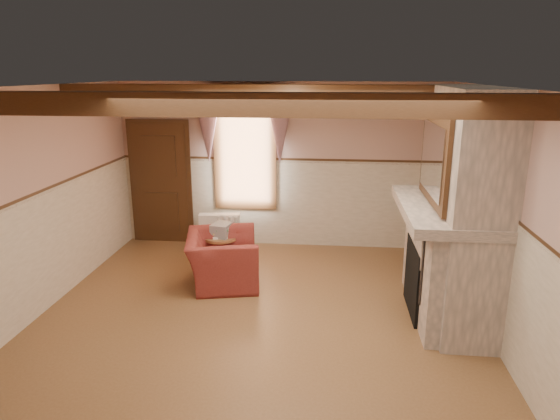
# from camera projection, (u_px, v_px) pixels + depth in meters

# --- Properties ---
(floor) EXTENTS (5.50, 6.00, 0.01)m
(floor) POSITION_uv_depth(u_px,v_px,m) (255.00, 326.00, 6.01)
(floor) COLOR brown
(floor) RESTS_ON ground
(ceiling) EXTENTS (5.50, 6.00, 0.01)m
(ceiling) POSITION_uv_depth(u_px,v_px,m) (251.00, 87.00, 5.25)
(ceiling) COLOR silver
(ceiling) RESTS_ON wall_back
(wall_back) EXTENTS (5.50, 0.02, 2.80)m
(wall_back) POSITION_uv_depth(u_px,v_px,m) (280.00, 166.00, 8.50)
(wall_back) COLOR tan
(wall_back) RESTS_ON floor
(wall_front) EXTENTS (5.50, 0.02, 2.80)m
(wall_front) POSITION_uv_depth(u_px,v_px,m) (169.00, 365.00, 2.76)
(wall_front) COLOR tan
(wall_front) RESTS_ON floor
(wall_left) EXTENTS (0.02, 6.00, 2.80)m
(wall_left) POSITION_uv_depth(u_px,v_px,m) (24.00, 208.00, 5.90)
(wall_left) COLOR tan
(wall_left) RESTS_ON floor
(wall_right) EXTENTS (0.02, 6.00, 2.80)m
(wall_right) POSITION_uv_depth(u_px,v_px,m) (506.00, 222.00, 5.36)
(wall_right) COLOR tan
(wall_right) RESTS_ON floor
(wainscot) EXTENTS (5.50, 6.00, 1.50)m
(wainscot) POSITION_uv_depth(u_px,v_px,m) (254.00, 268.00, 5.80)
(wainscot) COLOR beige
(wainscot) RESTS_ON floor
(chair_rail) EXTENTS (5.50, 6.00, 0.08)m
(chair_rail) POSITION_uv_depth(u_px,v_px,m) (253.00, 206.00, 5.60)
(chair_rail) COLOR black
(chair_rail) RESTS_ON wainscot
(firebox) EXTENTS (0.20, 0.95, 0.90)m
(firebox) POSITION_uv_depth(u_px,v_px,m) (419.00, 279.00, 6.26)
(firebox) COLOR black
(firebox) RESTS_ON floor
(armchair) EXTENTS (1.20, 1.31, 0.73)m
(armchair) POSITION_uv_depth(u_px,v_px,m) (222.00, 259.00, 7.14)
(armchair) COLOR maroon
(armchair) RESTS_ON floor
(side_table) EXTENTS (0.58, 0.58, 0.55)m
(side_table) POSITION_uv_depth(u_px,v_px,m) (221.00, 253.00, 7.62)
(side_table) COLOR brown
(side_table) RESTS_ON floor
(book_stack) EXTENTS (0.32, 0.37, 0.20)m
(book_stack) POSITION_uv_depth(u_px,v_px,m) (222.00, 230.00, 7.52)
(book_stack) COLOR #B7AD8C
(book_stack) RESTS_ON side_table
(radiator) EXTENTS (0.72, 0.27, 0.60)m
(radiator) POSITION_uv_depth(u_px,v_px,m) (220.00, 231.00, 8.61)
(radiator) COLOR white
(radiator) RESTS_ON floor
(bowl) EXTENTS (0.37, 0.37, 0.09)m
(bowl) POSITION_uv_depth(u_px,v_px,m) (442.00, 196.00, 6.18)
(bowl) COLOR brown
(bowl) RESTS_ON mantel
(mantel_clock) EXTENTS (0.14, 0.24, 0.20)m
(mantel_clock) POSITION_uv_depth(u_px,v_px,m) (434.00, 182.00, 6.71)
(mantel_clock) COLOR black
(mantel_clock) RESTS_ON mantel
(oil_lamp) EXTENTS (0.11, 0.11, 0.28)m
(oil_lamp) POSITION_uv_depth(u_px,v_px,m) (442.00, 188.00, 6.20)
(oil_lamp) COLOR gold
(oil_lamp) RESTS_ON mantel
(candle_red) EXTENTS (0.06, 0.06, 0.16)m
(candle_red) POSITION_uv_depth(u_px,v_px,m) (463.00, 217.00, 5.18)
(candle_red) COLOR #A2141E
(candle_red) RESTS_ON mantel
(jar_yellow) EXTENTS (0.06, 0.06, 0.12)m
(jar_yellow) POSITION_uv_depth(u_px,v_px,m) (449.00, 203.00, 5.80)
(jar_yellow) COLOR gold
(jar_yellow) RESTS_ON mantel
(fireplace) EXTENTS (0.85, 2.00, 2.80)m
(fireplace) POSITION_uv_depth(u_px,v_px,m) (461.00, 207.00, 5.96)
(fireplace) COLOR gray
(fireplace) RESTS_ON floor
(mantel) EXTENTS (1.05, 2.05, 0.12)m
(mantel) POSITION_uv_depth(u_px,v_px,m) (445.00, 209.00, 5.99)
(mantel) COLOR gray
(mantel) RESTS_ON fireplace
(overmantel_mirror) EXTENTS (0.06, 1.44, 1.04)m
(overmantel_mirror) POSITION_uv_depth(u_px,v_px,m) (434.00, 159.00, 5.84)
(overmantel_mirror) COLOR silver
(overmantel_mirror) RESTS_ON fireplace
(door) EXTENTS (1.10, 0.10, 2.10)m
(door) POSITION_uv_depth(u_px,v_px,m) (161.00, 184.00, 8.75)
(door) COLOR black
(door) RESTS_ON floor
(window) EXTENTS (1.06, 0.08, 2.02)m
(window) POSITION_uv_depth(u_px,v_px,m) (245.00, 151.00, 8.47)
(window) COLOR white
(window) RESTS_ON wall_back
(window_drapes) EXTENTS (1.30, 0.14, 1.40)m
(window_drapes) POSITION_uv_depth(u_px,v_px,m) (243.00, 116.00, 8.22)
(window_drapes) COLOR gray
(window_drapes) RESTS_ON wall_back
(ceiling_beam_front) EXTENTS (5.50, 0.18, 0.20)m
(ceiling_beam_front) POSITION_uv_depth(u_px,v_px,m) (228.00, 104.00, 4.13)
(ceiling_beam_front) COLOR black
(ceiling_beam_front) RESTS_ON ceiling
(ceiling_beam_back) EXTENTS (5.50, 0.18, 0.20)m
(ceiling_beam_back) POSITION_uv_depth(u_px,v_px,m) (266.00, 92.00, 6.43)
(ceiling_beam_back) COLOR black
(ceiling_beam_back) RESTS_ON ceiling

